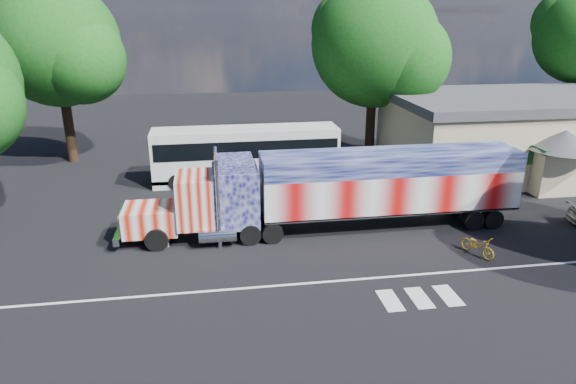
{
  "coord_description": "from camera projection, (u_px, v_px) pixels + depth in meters",
  "views": [
    {
      "loc": [
        -3.82,
        -21.35,
        10.64
      ],
      "look_at": [
        0.0,
        3.0,
        1.9
      ],
      "focal_mm": 32.0,
      "sensor_mm": 36.0,
      "label": 1
    }
  ],
  "objects": [
    {
      "name": "hall_building",
      "position": [
        550.0,
        131.0,
        36.13
      ],
      "size": [
        22.4,
        12.8,
        5.2
      ],
      "color": "beige",
      "rests_on": "ground"
    },
    {
      "name": "tree_nw_a",
      "position": [
        59.0,
        45.0,
        35.54
      ],
      "size": [
        9.09,
        8.66,
        12.78
      ],
      "color": "black",
      "rests_on": "ground"
    },
    {
      "name": "bicycle",
      "position": [
        478.0,
        245.0,
        23.49
      ],
      "size": [
        1.31,
        1.93,
        0.96
      ],
      "primitive_type": "imported",
      "rotation": [
        0.0,
        0.0,
        0.41
      ],
      "color": "gold",
      "rests_on": "ground"
    },
    {
      "name": "tree_ne_a",
      "position": [
        377.0,
        44.0,
        37.16
      ],
      "size": [
        9.67,
        9.21,
        12.98
      ],
      "color": "black",
      "rests_on": "ground"
    },
    {
      "name": "coach_bus",
      "position": [
        246.0,
        154.0,
        33.49
      ],
      "size": [
        12.01,
        2.8,
        3.49
      ],
      "color": "silver",
      "rests_on": "ground"
    },
    {
      "name": "semi_truck",
      "position": [
        342.0,
        188.0,
        25.72
      ],
      "size": [
        20.17,
        3.19,
        4.3
      ],
      "color": "black",
      "rests_on": "ground"
    },
    {
      "name": "ground",
      "position": [
        298.0,
        251.0,
        23.99
      ],
      "size": [
        100.0,
        100.0,
        0.0
      ],
      "primitive_type": "plane",
      "color": "black"
    },
    {
      "name": "woman",
      "position": [
        164.0,
        231.0,
        24.22
      ],
      "size": [
        0.6,
        0.41,
        1.59
      ],
      "primitive_type": "imported",
      "rotation": [
        0.0,
        0.0,
        -0.05
      ],
      "color": "slate",
      "rests_on": "ground"
    },
    {
      "name": "lane_markings",
      "position": [
        356.0,
        289.0,
        20.73
      ],
      "size": [
        30.0,
        2.67,
        0.01
      ],
      "color": "silver",
      "rests_on": "ground"
    }
  ]
}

